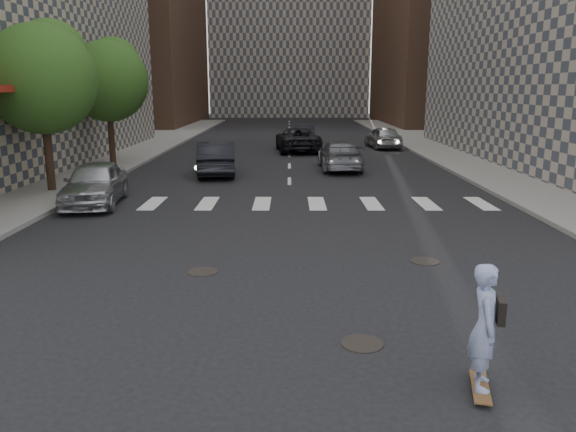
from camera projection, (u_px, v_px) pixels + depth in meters
The scene contains 15 objects.
ground at pixel (290, 291), 11.72m from camera, with size 160.00×160.00×0.00m, color black.
sidewalk_left at pixel (29, 162), 31.22m from camera, with size 13.00×80.00×0.15m, color gray.
sidewalk_right at pixel (550, 162), 31.16m from camera, with size 13.00×80.00×0.15m, color gray.
tree_b at pixel (44, 74), 21.55m from camera, with size 4.20×4.20×6.60m.
tree_c at pixel (109, 77), 29.34m from camera, with size 4.20×4.20×6.60m.
manhole_a at pixel (362, 344), 9.28m from camera, with size 0.70×0.70×0.02m, color black.
manhole_b at pixel (203, 272), 12.89m from camera, with size 0.70×0.70×0.02m, color black.
manhole_c at pixel (425, 261), 13.66m from camera, with size 0.70×0.70×0.02m, color black.
skateboarder at pixel (486, 327), 7.60m from camera, with size 0.56×0.97×1.87m.
silver_sedan at pixel (95, 183), 20.14m from camera, with size 1.84×4.58×1.56m, color #B0B1B7.
traffic_car_a at pixel (216, 158), 27.04m from camera, with size 1.70×4.88×1.61m, color black.
traffic_car_b at pixel (340, 155), 28.76m from camera, with size 2.08×5.11×1.48m, color slate.
traffic_car_c at pixel (298, 139), 36.88m from camera, with size 2.62×5.69×1.58m, color black.
traffic_car_d at pixel (383, 137), 38.82m from camera, with size 1.80×4.47×1.52m, color #A2A5A9.
traffic_car_e at pixel (304, 133), 42.74m from camera, with size 1.49×4.28×1.41m, color black.
Camera 1 is at (-0.01, -11.07, 4.15)m, focal length 35.00 mm.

